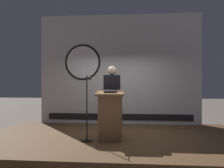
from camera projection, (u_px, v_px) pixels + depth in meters
name	position (u px, v px, depth m)	size (l,w,h in m)	color
ground_plane	(114.00, 148.00, 5.88)	(40.00, 40.00, 0.00)	#6B6056
stage_platform	(114.00, 142.00, 5.88)	(6.40, 4.00, 0.30)	brown
banner_display	(118.00, 70.00, 7.72)	(5.10, 0.12, 3.47)	silver
podium	(110.00, 115.00, 5.47)	(0.64, 0.50, 1.14)	olive
speaker_person	(112.00, 100.00, 5.95)	(0.40, 0.26, 1.71)	black
microphone_stand	(87.00, 118.00, 5.42)	(0.24, 0.53, 1.45)	black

